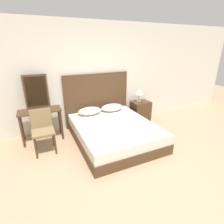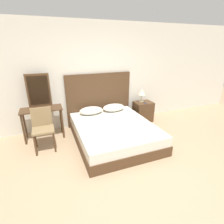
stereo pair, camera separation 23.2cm
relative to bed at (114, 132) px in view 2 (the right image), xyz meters
The scene contains 13 objects.
ground_plane 1.22m from the bed, 95.12° to the right, with size 16.00×16.00×0.00m, color tan.
wall_back 1.61m from the bed, 95.39° to the left, with size 10.00×0.06×2.70m.
bed is the anchor object (origin of this frame).
headboard 1.18m from the bed, 90.00° to the left, with size 1.80×0.05×1.43m.
pillow_left 0.91m from the bed, 111.96° to the left, with size 0.61×0.40×0.18m.
pillow_right 0.91m from the bed, 68.04° to the left, with size 0.61×0.40×0.18m.
phone_on_bed 0.38m from the bed, ahead, with size 0.14×0.16×0.01m.
nightstand 1.44m from the bed, 31.08° to the left, with size 0.51×0.41×0.58m.
table_lamp 1.59m from the bed, 34.51° to the left, with size 0.22×0.22×0.38m.
phone_on_nightstand 1.42m from the bed, 27.68° to the left, with size 0.11×0.16×0.01m.
vanity_desk 1.72m from the bed, 153.93° to the left, with size 0.92×0.44×0.75m.
vanity_mirror 2.00m from the bed, 148.32° to the left, with size 0.52×0.03×0.77m.
chair 1.57m from the bed, behind, with size 0.43×0.41×0.90m.
Camera 2 is at (-1.26, -2.18, 2.12)m, focal length 28.00 mm.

